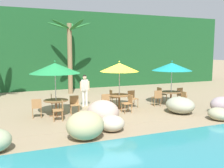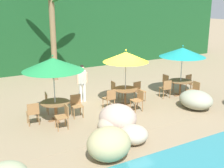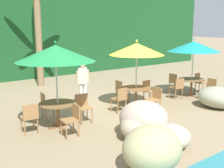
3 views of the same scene
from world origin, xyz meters
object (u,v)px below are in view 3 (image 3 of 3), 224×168
at_px(waiter_in_white, 83,80).
at_px(umbrella_teal, 194,46).
at_px(chair_yellow_inland, 121,90).
at_px(umbrella_green, 56,53).
at_px(umbrella_yellow, 137,49).
at_px(dining_table_yellow, 136,91).
at_px(chair_teal_left, 178,87).
at_px(chair_teal_seaward, 199,81).
at_px(chair_teal_inland, 174,82).
at_px(chair_yellow_left, 120,98).
at_px(palm_tree_second, 38,17).
at_px(chair_yellow_right, 155,98).
at_px(chair_green_left, 30,116).
at_px(chair_yellow_seaward, 149,90).
at_px(chair_green_inland, 47,104).
at_px(dining_table_teal, 192,82).
at_px(dining_table_green, 58,107).
at_px(chair_green_seaward, 83,106).
at_px(chair_teal_right, 210,88).
at_px(chair_green_right, 73,118).

bearing_deg(waiter_in_white, umbrella_teal, -18.88).
bearing_deg(chair_yellow_inland, waiter_in_white, 160.84).
distance_m(umbrella_green, umbrella_yellow, 3.23).
relative_size(dining_table_yellow, chair_teal_left, 1.26).
xyz_separation_m(chair_teal_seaward, chair_teal_inland, (-0.93, 0.65, 0.00)).
relative_size(chair_yellow_left, chair_teal_seaward, 1.00).
distance_m(chair_teal_left, palm_tree_second, 7.33).
bearing_deg(chair_yellow_right, chair_yellow_left, 142.67).
relative_size(dining_table_yellow, palm_tree_second, 0.22).
bearing_deg(umbrella_yellow, umbrella_teal, -3.24).
xyz_separation_m(chair_green_left, chair_teal_left, (6.24, 0.03, 0.00)).
height_order(umbrella_yellow, chair_yellow_seaward, umbrella_yellow).
distance_m(chair_green_inland, chair_yellow_left, 2.48).
distance_m(umbrella_teal, dining_table_teal, 1.50).
relative_size(umbrella_yellow, waiter_in_white, 1.45).
xyz_separation_m(dining_table_green, chair_yellow_inland, (3.22, 1.01, -0.10)).
bearing_deg(chair_yellow_right, chair_teal_inland, 28.43).
distance_m(chair_yellow_left, palm_tree_second, 6.52).
height_order(chair_green_left, palm_tree_second, palm_tree_second).
bearing_deg(chair_yellow_inland, umbrella_green, -162.54).
relative_size(chair_green_seaward, umbrella_teal, 0.36).
bearing_deg(umbrella_teal, umbrella_yellow, 176.76).
bearing_deg(chair_teal_right, chair_teal_left, 136.16).
height_order(chair_green_left, chair_teal_inland, same).
bearing_deg(chair_green_right, dining_table_green, 90.72).
height_order(chair_yellow_inland, dining_table_teal, chair_yellow_inland).
bearing_deg(umbrella_yellow, chair_yellow_left, -171.39).
height_order(chair_yellow_seaward, chair_teal_right, same).
height_order(chair_green_right, chair_yellow_seaward, same).
bearing_deg(waiter_in_white, dining_table_green, -140.09).
xyz_separation_m(chair_green_left, waiter_in_white, (2.66, 1.52, 0.47)).
distance_m(chair_yellow_seaward, chair_teal_seaward, 3.02).
relative_size(palm_tree_second, waiter_in_white, 2.95).
height_order(chair_yellow_left, chair_teal_seaward, same).
bearing_deg(chair_yellow_left, dining_table_yellow, 8.61).
bearing_deg(palm_tree_second, chair_green_left, -116.09).
bearing_deg(dining_table_teal, umbrella_green, 179.88).
height_order(chair_yellow_seaward, waiter_in_white, waiter_in_white).
height_order(chair_yellow_seaward, chair_yellow_right, same).
relative_size(chair_green_right, dining_table_teal, 0.79).
relative_size(umbrella_teal, dining_table_teal, 2.22).
relative_size(chair_green_left, dining_table_yellow, 0.79).
height_order(dining_table_green, umbrella_yellow, umbrella_yellow).
relative_size(chair_green_inland, chair_yellow_left, 1.00).
distance_m(umbrella_green, chair_green_seaward, 1.88).
height_order(umbrella_teal, chair_teal_seaward, umbrella_teal).
height_order(dining_table_teal, chair_teal_left, chair_teal_left).
distance_m(chair_teal_left, chair_teal_right, 1.28).
xyz_separation_m(dining_table_teal, chair_teal_right, (0.07, -0.85, -0.10)).
xyz_separation_m(chair_green_left, chair_yellow_left, (3.23, 0.05, 0.00)).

